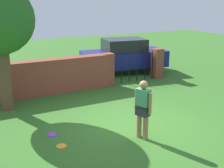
# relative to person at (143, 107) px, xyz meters

# --- Properties ---
(ground_plane) EXTENTS (40.00, 40.00, 0.00)m
(ground_plane) POSITION_rel_person_xyz_m (0.22, 0.84, -0.90)
(ground_plane) COLOR #336623
(brick_wall) EXTENTS (5.24, 0.50, 1.38)m
(brick_wall) POSITION_rel_person_xyz_m (-1.28, 4.94, -0.21)
(brick_wall) COLOR brown
(brick_wall) RESTS_ON ground
(person) EXTENTS (0.33, 0.51, 1.62)m
(person) POSITION_rel_person_xyz_m (0.00, 0.00, 0.00)
(person) COLOR #9E704C
(person) RESTS_ON ground
(fence_gate) EXTENTS (3.04, 0.44, 1.40)m
(fence_gate) POSITION_rel_person_xyz_m (2.75, 4.94, -0.20)
(fence_gate) COLOR brown
(fence_gate) RESTS_ON ground
(car) EXTENTS (4.41, 2.40, 1.72)m
(car) POSITION_rel_person_xyz_m (3.18, 6.55, -0.04)
(car) COLOR navy
(car) RESTS_ON ground
(frisbee_purple) EXTENTS (0.27, 0.27, 0.02)m
(frisbee_purple) POSITION_rel_person_xyz_m (-2.13, 1.31, -0.89)
(frisbee_purple) COLOR purple
(frisbee_purple) RESTS_ON ground
(frisbee_orange) EXTENTS (0.27, 0.27, 0.02)m
(frisbee_orange) POSITION_rel_person_xyz_m (-2.10, 0.55, -0.89)
(frisbee_orange) COLOR orange
(frisbee_orange) RESTS_ON ground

